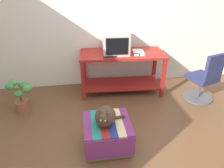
# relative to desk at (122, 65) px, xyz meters

# --- Properties ---
(ground_plane) EXTENTS (14.00, 14.00, 0.00)m
(ground_plane) POSITION_rel_desk_xyz_m (-0.36, -1.60, -0.53)
(ground_plane) COLOR brown
(back_wall) EXTENTS (8.00, 0.10, 2.60)m
(back_wall) POSITION_rel_desk_xyz_m (-0.36, 0.45, 0.77)
(back_wall) COLOR silver
(back_wall) RESTS_ON ground_plane
(desk) EXTENTS (1.54, 0.75, 0.77)m
(desk) POSITION_rel_desk_xyz_m (0.00, 0.00, 0.00)
(desk) COLOR maroon
(desk) RESTS_ON ground_plane
(tv_monitor) EXTENTS (0.48, 0.55, 0.36)m
(tv_monitor) POSITION_rel_desk_xyz_m (-0.12, 0.04, 0.42)
(tv_monitor) COLOR #BCB7A8
(tv_monitor) RESTS_ON desk
(keyboard) EXTENTS (0.40, 0.15, 0.02)m
(keyboard) POSITION_rel_desk_xyz_m (-0.15, -0.14, 0.25)
(keyboard) COLOR black
(keyboard) RESTS_ON desk
(book) EXTENTS (0.22, 0.32, 0.03)m
(book) POSITION_rel_desk_xyz_m (0.28, -0.07, 0.26)
(book) COLOR white
(book) RESTS_ON desk
(ottoman_with_blanket) EXTENTS (0.59, 0.58, 0.36)m
(ottoman_with_blanket) POSITION_rel_desk_xyz_m (-0.45, -1.41, -0.35)
(ottoman_with_blanket) COLOR #7A664C
(ottoman_with_blanket) RESTS_ON ground_plane
(cat) EXTENTS (0.42, 0.38, 0.28)m
(cat) POSITION_rel_desk_xyz_m (-0.48, -1.43, -0.05)
(cat) COLOR #473323
(cat) RESTS_ON ottoman_with_blanket
(potted_plant) EXTENTS (0.37, 0.30, 0.56)m
(potted_plant) POSITION_rel_desk_xyz_m (-1.71, -0.45, -0.25)
(potted_plant) COLOR brown
(potted_plant) RESTS_ON ground_plane
(office_chair) EXTENTS (0.53, 0.53, 0.89)m
(office_chair) POSITION_rel_desk_xyz_m (1.35, -0.53, -0.14)
(office_chair) COLOR #4C4C51
(office_chair) RESTS_ON ground_plane
(stapler) EXTENTS (0.11, 0.05, 0.04)m
(stapler) POSITION_rel_desk_xyz_m (0.22, -0.19, 0.26)
(stapler) COLOR black
(stapler) RESTS_ON desk
(pen) EXTENTS (0.04, 0.14, 0.01)m
(pen) POSITION_rel_desk_xyz_m (0.35, -0.04, 0.25)
(pen) COLOR black
(pen) RESTS_ON desk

